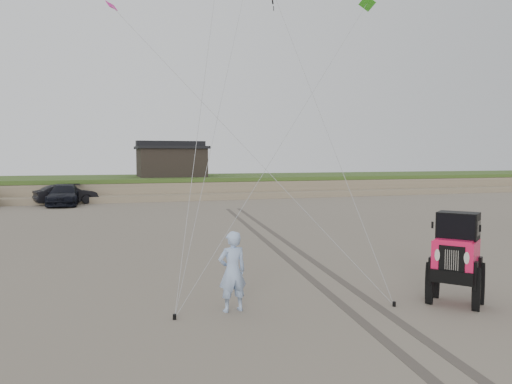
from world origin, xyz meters
TOP-DOWN VIEW (x-y plane):
  - ground at (0.00, 0.00)m, footprint 160.00×160.00m
  - dune_ridge at (0.00, 37.50)m, footprint 160.00×14.25m
  - cabin at (2.00, 37.00)m, footprint 6.40×5.40m
  - truck_b at (-7.02, 30.06)m, footprint 4.79×2.85m
  - truck_c at (-7.10, 29.15)m, footprint 2.50×5.39m
  - jeep at (3.15, -0.41)m, footprint 5.04×4.64m
  - man at (-2.11, 0.78)m, footprint 0.73×0.53m
  - stake_main at (-3.49, 0.61)m, footprint 0.08×0.08m
  - stake_aux at (1.67, -0.08)m, footprint 0.08×0.08m
  - tire_tracks at (2.00, 8.00)m, footprint 5.22×29.74m

SIDE VIEW (x-z plane):
  - ground at x=0.00m, z-range 0.00..0.00m
  - tire_tracks at x=2.00m, z-range 0.00..0.01m
  - stake_main at x=-3.49m, z-range 0.00..0.12m
  - stake_aux at x=1.67m, z-range 0.00..0.12m
  - truck_b at x=-7.02m, z-range 0.00..1.49m
  - truck_c at x=-7.10m, z-range 0.00..1.52m
  - dune_ridge at x=0.00m, z-range -0.04..1.68m
  - jeep at x=3.15m, z-range 0.00..1.79m
  - man at x=-2.11m, z-range 0.00..1.88m
  - cabin at x=2.00m, z-range 1.56..4.91m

